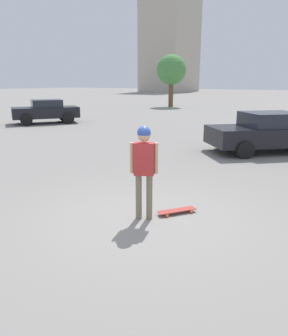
% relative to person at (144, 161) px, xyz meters
% --- Properties ---
extents(ground_plane, '(220.00, 220.00, 0.00)m').
position_rel_person_xyz_m(ground_plane, '(0.00, 0.00, -1.15)').
color(ground_plane, gray).
extents(person, '(0.35, 0.48, 1.80)m').
position_rel_person_xyz_m(person, '(0.00, 0.00, 0.00)').
color(person, '#7A6B56').
rests_on(person, ground_plane).
extents(skateboard, '(0.76, 0.62, 0.08)m').
position_rel_person_xyz_m(skateboard, '(0.56, -0.43, -1.09)').
color(skateboard, '#A5332D').
rests_on(skateboard, ground_plane).
extents(car_parked_near, '(4.28, 4.43, 1.48)m').
position_rel_person_xyz_m(car_parked_near, '(7.78, -0.56, -0.40)').
color(car_parked_near, black).
rests_on(car_parked_near, ground_plane).
extents(car_parked_far, '(4.34, 3.77, 1.49)m').
position_rel_person_xyz_m(car_parked_far, '(9.48, 13.40, -0.37)').
color(car_parked_far, black).
rests_on(car_parked_far, ground_plane).
extents(building_block_distant, '(15.36, 10.85, 25.96)m').
position_rel_person_xyz_m(building_block_distant, '(76.84, 40.29, 11.83)').
color(building_block_distant, '#B2A899').
rests_on(building_block_distant, ground_plane).
extents(tree_distant, '(3.08, 3.08, 5.34)m').
position_rel_person_xyz_m(tree_distant, '(26.60, 13.44, 2.59)').
color(tree_distant, brown).
rests_on(tree_distant, ground_plane).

